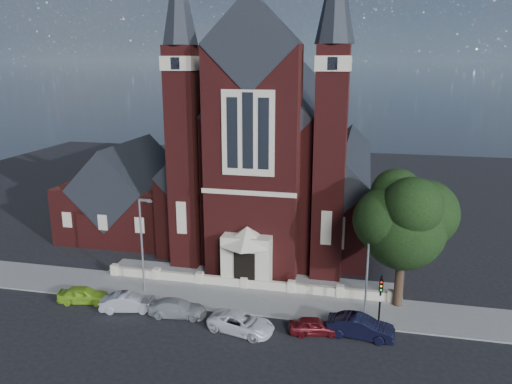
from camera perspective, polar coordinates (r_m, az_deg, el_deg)
ground at (r=50.75m, az=1.00°, el=-6.87°), size 120.00×120.00×0.00m
pavement_strip at (r=41.41m, az=-1.98°, el=-12.10°), size 60.00×5.00×0.12m
forecourt_paving at (r=44.91m, az=-0.69°, el=-9.85°), size 26.00×3.00×0.14m
forecourt_wall at (r=43.15m, az=-1.31°, el=-10.93°), size 24.00×0.40×0.90m
church at (r=55.99m, az=2.66°, el=3.91°), size 20.01×34.90×29.20m
parish_hall at (r=57.31m, az=-14.24°, el=-0.57°), size 12.00×12.20×10.24m
street_tree at (r=38.91m, az=16.70°, el=-3.45°), size 6.40×6.60×10.70m
street_lamp_left at (r=41.70m, az=-12.84°, el=-5.39°), size 1.16×0.22×8.09m
street_lamp_right at (r=37.97m, az=12.81°, el=-7.43°), size 1.16×0.22×8.09m
traffic_signal at (r=37.36m, az=14.04°, el=-11.27°), size 0.28×0.42×4.00m
car_lime_van at (r=42.83m, az=-19.16°, el=-11.02°), size 4.14×2.33×1.33m
car_silver_a at (r=40.52m, az=-14.40°, el=-12.12°), size 4.43×2.43×1.38m
car_silver_b at (r=39.08m, az=-8.99°, el=-12.96°), size 4.56×2.19×1.28m
car_white_suv at (r=36.62m, az=-1.70°, el=-14.74°), size 5.17×3.22×1.33m
car_dark_red at (r=36.61m, az=6.66°, el=-14.96°), size 3.80×2.19×1.22m
car_navy at (r=36.67m, az=11.84°, el=-14.85°), size 4.82×2.07×1.54m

